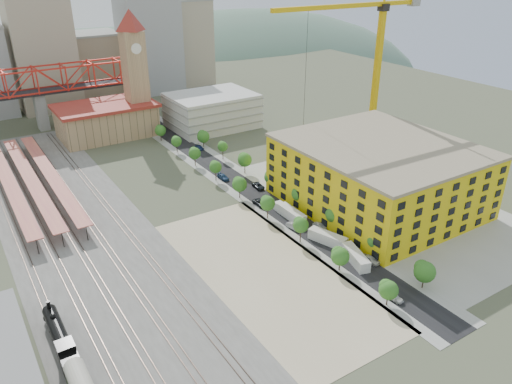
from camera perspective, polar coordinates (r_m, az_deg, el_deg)
ground at (r=141.97m, az=-4.46°, el=-2.46°), size 400.00×400.00×0.00m
ballast_strip at (r=146.51m, az=-20.32°, el=-3.17°), size 36.00×165.00×0.06m
dirt_lot at (r=117.06m, az=1.28°, el=-9.11°), size 28.00×67.00×0.06m
street_asphalt at (r=160.68m, az=-2.02°, el=1.13°), size 12.00×170.00×0.06m
sidewalk_west at (r=158.22m, az=-3.73°, el=0.67°), size 3.00×170.00×0.04m
sidewalk_east at (r=163.28m, az=-0.36°, el=1.56°), size 3.00×170.00×0.04m
construction_pad at (r=152.82m, az=14.26°, el=-1.07°), size 50.00×90.00×0.06m
rail_tracks at (r=146.19m, az=-21.00°, el=-3.30°), size 26.56×160.00×0.18m
platform_canopies at (r=169.05m, az=-24.41°, el=1.47°), size 16.00×80.00×4.12m
station_hall at (r=208.99m, az=-16.70°, el=7.90°), size 38.00×24.00×13.10m
clock_tower at (r=205.63m, az=-13.78°, el=14.33°), size 12.00×12.00×52.00m
parking_garage at (r=212.54m, az=-5.05°, el=9.27°), size 34.00×26.00×14.00m
truss_bridge at (r=223.71m, az=-23.85°, el=11.20°), size 94.00×9.60×25.60m
construction_building at (r=146.89m, az=13.84°, el=1.91°), size 44.60×50.60×18.80m
street_trees at (r=152.97m, az=-0.10°, el=-0.20°), size 15.40×124.40×8.00m
skyline at (r=265.30m, az=-18.54°, el=14.91°), size 133.00×46.00×60.00m
distant_hills at (r=411.99m, az=-15.98°, el=3.89°), size 647.00×264.00×227.00m
locomotive at (r=102.21m, az=-21.30°, el=-15.68°), size 3.08×23.72×5.93m
tower_crane at (r=172.95m, az=12.92°, el=15.39°), size 57.19×4.10×61.04m
site_trailer_a at (r=121.98m, az=11.30°, el=-7.32°), size 5.39×10.56×2.80m
site_trailer_b at (r=128.28m, az=8.18°, el=-5.26°), size 5.74×10.62×2.82m
site_trailer_c at (r=138.55m, az=4.10°, el=-2.55°), size 2.80×10.31×2.82m
site_trailer_d at (r=140.55m, az=3.45°, el=-2.17°), size 2.39×9.03×2.47m
car_0 at (r=112.19m, az=15.52°, el=-11.53°), size 2.30×4.38×1.42m
car_1 at (r=133.91m, az=4.29°, el=-3.95°), size 2.19×4.65×1.47m
car_2 at (r=145.42m, az=0.52°, el=-1.30°), size 2.71×5.75×1.59m
car_3 at (r=162.75m, az=-3.78°, el=1.70°), size 2.28×5.34×1.54m
car_4 at (r=122.93m, az=12.98°, el=-7.54°), size 2.57×4.94×1.61m
car_5 at (r=134.74m, az=7.28°, el=-3.93°), size 1.82×4.29×1.38m
car_6 at (r=156.26m, az=0.27°, el=0.68°), size 2.89×5.48×1.47m
car_7 at (r=189.20m, az=-6.48°, el=5.08°), size 1.95×4.68×1.35m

